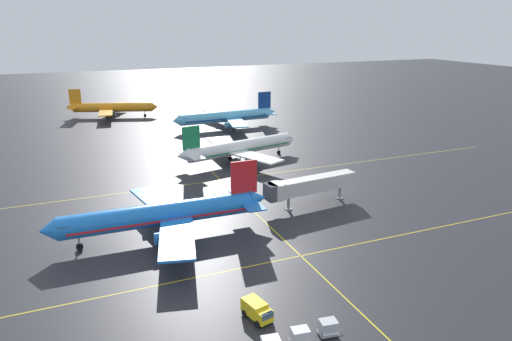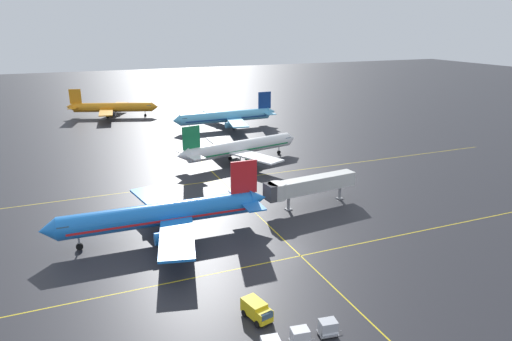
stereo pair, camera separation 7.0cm
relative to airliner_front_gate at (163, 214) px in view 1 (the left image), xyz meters
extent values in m
plane|color=#28282D|center=(17.33, -12.36, -3.84)|extent=(600.00, 600.00, 0.00)
cylinder|color=blue|center=(-0.51, 0.01, 0.07)|extent=(30.58, 4.19, 3.62)
cone|color=blue|center=(-17.00, 0.32, 0.07)|extent=(2.55, 3.60, 3.55)
cone|color=blue|center=(16.27, -0.30, 0.45)|extent=(3.12, 3.50, 3.44)
cube|color=red|center=(13.79, -0.26, 4.55)|extent=(4.58, 0.43, 5.72)
cube|color=blue|center=(14.32, 2.59, 0.45)|extent=(3.14, 5.01, 0.23)
cube|color=blue|center=(14.21, -3.13, 0.45)|extent=(3.14, 5.01, 0.23)
cube|color=blue|center=(0.59, 8.10, -0.50)|extent=(7.58, 14.98, 0.38)
cube|color=blue|center=(0.29, -8.11, -0.50)|extent=(8.07, 15.05, 0.38)
cylinder|color=blue|center=(-0.61, 4.97, -1.74)|extent=(3.28, 2.06, 2.00)
cylinder|color=blue|center=(-0.79, -4.94, -1.74)|extent=(3.28, 2.06, 2.00)
cube|color=#385166|center=(-14.81, 0.28, 0.59)|extent=(1.78, 3.37, 0.67)
cube|color=red|center=(-0.51, 0.01, -0.39)|extent=(28.14, 4.19, 0.34)
cylinder|color=#99999E|center=(-12.91, 0.24, -2.27)|extent=(0.27, 0.27, 1.57)
cylinder|color=black|center=(-12.91, 0.24, -3.32)|extent=(1.06, 0.45, 1.05)
cylinder|color=#99999E|center=(1.44, 2.45, -2.27)|extent=(0.27, 0.27, 1.57)
cylinder|color=black|center=(1.44, 2.45, -3.32)|extent=(1.06, 0.45, 1.05)
cylinder|color=#99999E|center=(1.35, -2.51, -2.27)|extent=(0.27, 0.27, 1.57)
cylinder|color=black|center=(1.35, -2.51, -3.32)|extent=(1.06, 0.45, 1.05)
cylinder|color=white|center=(26.60, 35.01, -0.13)|extent=(29.03, 9.43, 3.44)
cone|color=white|center=(41.90, 38.29, -0.13)|extent=(3.01, 3.79, 3.37)
cone|color=white|center=(11.02, 31.67, 0.23)|extent=(3.52, 3.80, 3.27)
cube|color=#197F47|center=(13.32, 32.16, 4.12)|extent=(4.32, 1.23, 5.43)
cube|color=white|center=(13.45, 29.41, 0.23)|extent=(3.82, 5.21, 0.22)
cube|color=white|center=(12.31, 34.72, 0.23)|extent=(3.82, 5.21, 0.22)
cube|color=white|center=(27.32, 27.30, -0.67)|extent=(9.84, 14.31, 0.36)
cube|color=white|center=(24.10, 42.34, -0.67)|extent=(4.73, 13.58, 0.36)
cylinder|color=#2D9956|center=(27.76, 30.44, -1.85)|extent=(3.41, 2.50, 1.90)
cylinder|color=#2D9956|center=(25.79, 39.65, -1.85)|extent=(3.41, 2.50, 1.90)
cube|color=#385166|center=(39.87, 37.85, 0.37)|extent=(2.26, 3.43, 0.63)
cube|color=#197F47|center=(26.60, 35.01, -0.56)|extent=(26.78, 8.98, 0.33)
cylinder|color=#99999E|center=(38.10, 37.47, -2.35)|extent=(0.25, 0.25, 1.49)
cylinder|color=black|center=(38.10, 37.47, -3.34)|extent=(1.06, 0.61, 1.00)
cylinder|color=#99999E|center=(25.32, 32.33, -2.35)|extent=(0.25, 0.25, 1.49)
cylinder|color=black|center=(25.32, 32.33, -3.34)|extent=(1.06, 0.61, 1.00)
cylinder|color=#99999E|center=(24.33, 36.93, -2.35)|extent=(0.25, 0.25, 1.49)
cylinder|color=black|center=(24.33, 36.93, -3.34)|extent=(1.06, 0.61, 1.00)
cylinder|color=#5BB7E5|center=(35.37, 72.77, 0.01)|extent=(30.18, 4.44, 3.57)
cone|color=#5BB7E5|center=(19.11, 72.30, 0.01)|extent=(2.55, 3.57, 3.50)
cone|color=#5BB7E5|center=(51.91, 73.25, 0.39)|extent=(3.11, 3.48, 3.39)
cube|color=navy|center=(49.47, 73.18, 4.43)|extent=(4.52, 0.47, 5.64)
cube|color=#5BB7E5|center=(49.85, 76.01, 0.39)|extent=(3.15, 4.97, 0.23)
cube|color=#5BB7E5|center=(50.02, 70.37, 0.39)|extent=(3.15, 4.97, 0.23)
cube|color=#5BB7E5|center=(36.08, 80.79, -0.55)|extent=(8.08, 14.86, 0.38)
cube|color=#5BB7E5|center=(36.54, 64.81, -0.55)|extent=(7.34, 14.75, 0.38)
cylinder|color=#5BB7E5|center=(35.04, 77.65, -1.77)|extent=(3.25, 2.07, 1.97)
cylinder|color=#5BB7E5|center=(35.32, 67.88, -1.77)|extent=(3.25, 2.07, 1.97)
cube|color=#385166|center=(21.27, 72.36, 0.53)|extent=(1.79, 3.34, 0.66)
cube|color=navy|center=(35.37, 72.77, -0.43)|extent=(27.78, 4.41, 0.34)
cylinder|color=#99999E|center=(23.15, 72.42, -2.29)|extent=(0.26, 0.26, 1.55)
cylinder|color=black|center=(23.15, 72.42, -3.32)|extent=(1.05, 0.45, 1.03)
cylinder|color=#99999E|center=(37.18, 75.27, -2.29)|extent=(0.26, 0.26, 1.55)
cylinder|color=black|center=(37.18, 75.27, -3.32)|extent=(1.05, 0.45, 1.03)
cylinder|color=#99999E|center=(37.32, 70.38, -2.29)|extent=(0.26, 0.26, 1.55)
cylinder|color=black|center=(37.32, 70.38, -3.32)|extent=(1.05, 0.45, 1.03)
cylinder|color=orange|center=(3.60, 106.46, -0.26)|extent=(27.55, 12.02, 3.32)
cone|color=orange|center=(17.93, 101.66, -0.26)|extent=(3.19, 3.80, 3.25)
cone|color=orange|center=(-10.97, 111.34, 0.09)|extent=(3.65, 3.88, 3.15)
cube|color=orange|center=(-8.82, 110.62, 3.84)|extent=(4.07, 1.63, 5.24)
cube|color=orange|center=(-10.07, 108.27, 0.09)|extent=(4.09, 5.19, 0.21)
cube|color=orange|center=(-8.40, 113.24, 0.09)|extent=(4.09, 5.19, 0.21)
cube|color=orange|center=(0.42, 99.70, -0.79)|extent=(6.00, 13.53, 0.35)
cube|color=orange|center=(5.13, 113.78, -0.79)|extent=(10.56, 13.59, 0.35)
cylinder|color=#333338|center=(2.33, 102.10, -1.92)|extent=(3.40, 2.68, 1.83)
cylinder|color=#333338|center=(5.21, 110.71, -1.92)|extent=(3.40, 2.68, 1.83)
cube|color=#385166|center=(16.02, 102.30, 0.22)|extent=(2.46, 3.39, 0.61)
cube|color=orange|center=(3.60, 106.46, -0.68)|extent=(25.45, 11.34, 0.31)
cylinder|color=#99999E|center=(14.37, 102.85, -2.40)|extent=(0.24, 0.24, 1.44)
cylinder|color=black|center=(14.37, 102.85, -3.36)|extent=(1.04, 0.68, 0.96)
cylinder|color=#99999E|center=(1.22, 104.86, -2.40)|extent=(0.24, 0.24, 1.44)
cylinder|color=black|center=(1.22, 104.86, -3.36)|extent=(1.04, 0.68, 0.96)
cylinder|color=#99999E|center=(2.67, 109.17, -2.40)|extent=(0.24, 0.24, 1.44)
cylinder|color=black|center=(2.67, 109.17, -3.36)|extent=(1.04, 0.68, 0.96)
cube|color=yellow|center=(17.33, -14.36, -3.84)|extent=(149.56, 0.20, 0.01)
cube|color=yellow|center=(17.33, 23.22, -3.84)|extent=(149.56, 0.20, 0.01)
cube|color=yellow|center=(17.33, 4.43, -3.84)|extent=(0.20, 82.68, 0.01)
cube|color=yellow|center=(5.31, -25.49, -2.59)|extent=(2.55, 3.36, 1.70)
cube|color=yellow|center=(5.77, -27.38, -2.74)|extent=(2.06, 1.69, 1.40)
cube|color=#385166|center=(5.89, -27.87, -2.39)|extent=(1.64, 0.73, 0.70)
cylinder|color=black|center=(4.84, -27.56, -3.44)|extent=(0.46, 0.84, 0.80)
cylinder|color=black|center=(6.68, -27.11, -3.44)|extent=(0.46, 0.84, 0.80)
cylinder|color=black|center=(4.23, -25.03, -3.44)|extent=(0.46, 0.84, 0.80)
cylinder|color=black|center=(6.07, -24.59, -3.44)|extent=(0.46, 0.84, 0.80)
cube|color=#99999E|center=(8.00, -31.92, -3.54)|extent=(2.30, 1.88, 0.12)
cube|color=silver|center=(8.00, -31.92, -2.73)|extent=(2.08, 1.69, 1.50)
cylinder|color=#99999E|center=(9.34, -32.11, -3.54)|extent=(0.70, 0.18, 0.08)
cylinder|color=black|center=(8.93, -31.42, -3.72)|extent=(0.25, 0.13, 0.24)
cylinder|color=black|center=(7.24, -31.19, -3.72)|extent=(0.25, 0.13, 0.24)
cube|color=#99999E|center=(11.53, -31.80, -3.54)|extent=(2.30, 1.88, 0.12)
cube|color=silver|center=(11.53, -31.80, -2.73)|extent=(2.08, 1.69, 1.50)
cube|color=silver|center=(11.45, -32.40, -3.26)|extent=(1.96, 0.82, 0.57)
cylinder|color=#99999E|center=(12.87, -31.99, -3.54)|extent=(0.70, 0.18, 0.08)
cylinder|color=black|center=(12.28, -32.53, -3.72)|extent=(0.25, 0.13, 0.24)
cylinder|color=black|center=(12.46, -31.30, -3.72)|extent=(0.25, 0.13, 0.24)
cylinder|color=black|center=(10.60, -32.30, -3.72)|extent=(0.25, 0.13, 0.24)
cylinder|color=black|center=(10.77, -31.07, -3.72)|extent=(0.25, 0.13, 0.24)
cube|color=silver|center=(29.45, 2.97, 0.26)|extent=(17.07, 4.35, 2.70)
cylinder|color=silver|center=(21.05, 2.14, 0.26)|extent=(3.38, 3.37, 2.97)
cube|color=#47474C|center=(19.75, 2.01, 0.26)|extent=(1.88, 3.11, 2.97)
cylinder|color=#99999E|center=(23.57, 2.39, -1.79)|extent=(0.56, 0.56, 4.10)
cube|color=#99999E|center=(23.57, 2.39, -3.74)|extent=(1.20, 1.20, 0.20)
cylinder|color=#99999E|center=(35.33, 3.55, -1.79)|extent=(0.56, 0.56, 4.10)
cube|color=#99999E|center=(35.33, 3.55, -3.74)|extent=(1.20, 1.20, 0.20)
camera|label=1|loc=(-12.42, -68.79, 29.19)|focal=32.51mm
camera|label=2|loc=(-12.35, -68.81, 29.19)|focal=32.51mm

